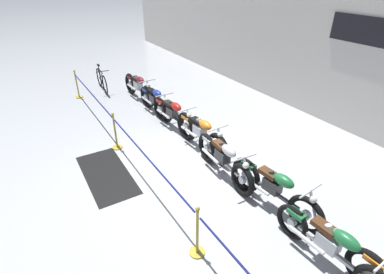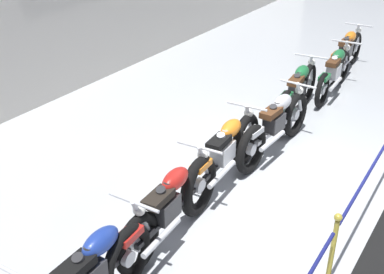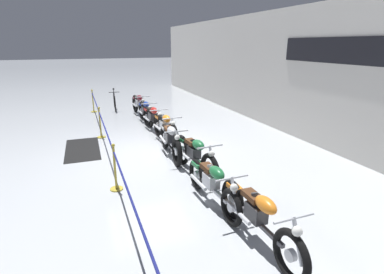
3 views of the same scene
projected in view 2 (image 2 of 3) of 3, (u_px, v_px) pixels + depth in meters
The scene contains 9 objects.
ground_plane at pixel (288, 179), 6.94m from camera, with size 120.00×120.00×0.00m, color #B2B7BC.
motorcycle_red_2 at pixel (168, 210), 5.49m from camera, with size 2.32×0.62×0.95m.
motorcycle_orange_3 at pixel (225, 155), 6.57m from camera, with size 2.24×0.62×0.98m.
motorcycle_silver_4 at pixel (276, 125), 7.43m from camera, with size 2.22×0.62×0.95m.
motorcycle_green_5 at pixel (297, 92), 8.55m from camera, with size 2.30×0.62×0.97m.
motorcycle_green_6 at pixel (334, 72), 9.56m from camera, with size 2.18×0.62×0.91m.
motorcycle_orange_7 at pixel (346, 52), 10.64m from camera, with size 2.33×0.62×0.94m.
stanchion_far_left at pixel (347, 217), 4.92m from camera, with size 12.34×0.28×1.05m.
stanchion_mid_left at pixel (329, 271), 4.79m from camera, with size 0.28×0.28×1.05m.
Camera 2 is at (-5.69, -1.97, 3.77)m, focal length 45.00 mm.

